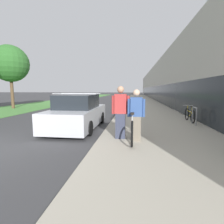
# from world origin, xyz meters

# --- Properties ---
(sidewalk_slab) EXTENTS (4.50, 70.00, 0.15)m
(sidewalk_slab) POSITION_xyz_m (5.60, 21.00, 0.07)
(sidewalk_slab) COLOR #B2AA99
(sidewalk_slab) RESTS_ON ground
(storefront_facade) EXTENTS (10.01, 70.00, 5.96)m
(storefront_facade) POSITION_xyz_m (12.89, 29.00, 2.97)
(storefront_facade) COLOR #BCB7AD
(storefront_facade) RESTS_ON ground
(lawn_strip) EXTENTS (5.62, 70.00, 0.03)m
(lawn_strip) POSITION_xyz_m (-6.56, 25.00, 0.01)
(lawn_strip) COLOR #518E42
(lawn_strip) RESTS_ON ground
(tandem_bicycle) EXTENTS (0.52, 2.81, 0.96)m
(tandem_bicycle) POSITION_xyz_m (4.51, 1.66, 0.55)
(tandem_bicycle) COLOR black
(tandem_bicycle) RESTS_ON sidewalk_slab
(person_rider) EXTENTS (0.57, 0.22, 1.67)m
(person_rider) POSITION_xyz_m (4.62, 1.30, 0.98)
(person_rider) COLOR #756B5B
(person_rider) RESTS_ON sidewalk_slab
(person_bystander) EXTENTS (0.60, 0.24, 1.78)m
(person_bystander) POSITION_xyz_m (4.10, 1.52, 1.04)
(person_bystander) COLOR #33384C
(person_bystander) RESTS_ON sidewalk_slab
(bike_rack_hoop) EXTENTS (0.05, 0.60, 0.84)m
(bike_rack_hoop) POSITION_xyz_m (7.40, 4.29, 0.66)
(bike_rack_hoop) COLOR gray
(bike_rack_hoop) RESTS_ON sidewalk_slab
(cruiser_bike_nearest) EXTENTS (0.52, 1.63, 0.83)m
(cruiser_bike_nearest) POSITION_xyz_m (7.44, 5.11, 0.50)
(cruiser_bike_nearest) COLOR black
(cruiser_bike_nearest) RESTS_ON sidewalk_slab
(parked_sedan_curbside) EXTENTS (1.97, 4.42, 1.64)m
(parked_sedan_curbside) POSITION_xyz_m (1.95, 3.53, 0.71)
(parked_sedan_curbside) COLOR silver
(parked_sedan_curbside) RESTS_ON ground
(street_tree_far) EXTENTS (3.37, 3.37, 5.89)m
(street_tree_far) POSITION_xyz_m (-6.94, 11.03, 4.19)
(street_tree_far) COLOR brown
(street_tree_far) RESTS_ON ground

